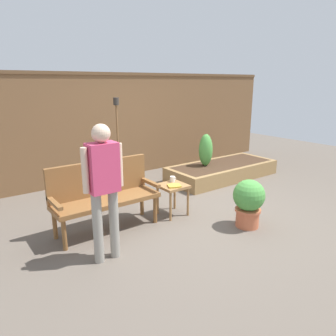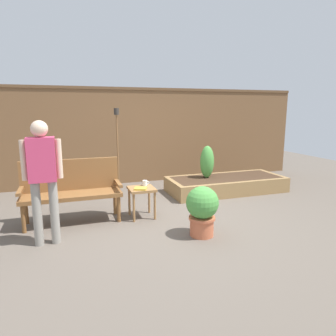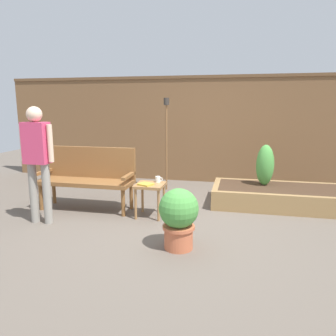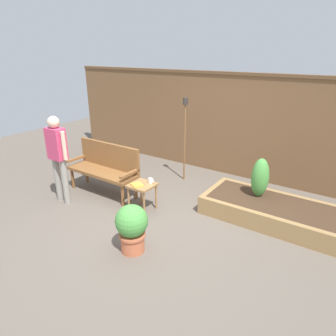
{
  "view_description": "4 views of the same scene",
  "coord_description": "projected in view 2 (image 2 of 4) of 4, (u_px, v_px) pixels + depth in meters",
  "views": [
    {
      "loc": [
        -3.15,
        -3.39,
        1.98
      ],
      "look_at": [
        -0.1,
        0.74,
        0.58
      ],
      "focal_mm": 33.96,
      "sensor_mm": 36.0,
      "label": 1
    },
    {
      "loc": [
        -1.49,
        -4.28,
        1.7
      ],
      "look_at": [
        0.29,
        0.94,
        0.62
      ],
      "focal_mm": 32.61,
      "sensor_mm": 36.0,
      "label": 2
    },
    {
      "loc": [
        0.82,
        -4.08,
        1.57
      ],
      "look_at": [
        -0.24,
        0.69,
        0.63
      ],
      "focal_mm": 34.66,
      "sensor_mm": 36.0,
      "label": 3
    },
    {
      "loc": [
        2.52,
        -3.3,
        2.56
      ],
      "look_at": [
        0.02,
        0.37,
        0.81
      ],
      "focal_mm": 32.13,
      "sensor_mm": 36.0,
      "label": 4
    }
  ],
  "objects": [
    {
      "name": "fence_back",
      "position": [
        133.0,
        135.0,
        6.98
      ],
      "size": [
        8.4,
        0.14,
        2.16
      ],
      "color": "brown",
      "rests_on": "ground_plane"
    },
    {
      "name": "garden_bench",
      "position": [
        71.0,
        186.0,
        4.6
      ],
      "size": [
        1.44,
        0.48,
        0.94
      ],
      "color": "brown",
      "rests_on": "ground_plane"
    },
    {
      "name": "side_table",
      "position": [
        142.0,
        193.0,
        4.77
      ],
      "size": [
        0.4,
        0.4,
        0.48
      ],
      "color": "#9E7042",
      "rests_on": "ground_plane"
    },
    {
      "name": "potted_boxwood",
      "position": [
        202.0,
        208.0,
        4.08
      ],
      "size": [
        0.44,
        0.44,
        0.68
      ],
      "color": "#C66642",
      "rests_on": "ground_plane"
    },
    {
      "name": "raised_planter_bed",
      "position": [
        226.0,
        184.0,
        6.33
      ],
      "size": [
        2.4,
        1.0,
        0.3
      ],
      "color": "#997547",
      "rests_on": "ground_plane"
    },
    {
      "name": "ground_plane",
      "position": [
        170.0,
        219.0,
        4.77
      ],
      "size": [
        14.0,
        14.0,
        0.0
      ],
      "primitive_type": "plane",
      "color": "#60564C"
    },
    {
      "name": "tiki_torch",
      "position": [
        117.0,
        136.0,
        6.01
      ],
      "size": [
        0.1,
        0.1,
        1.71
      ],
      "color": "brown",
      "rests_on": "ground_plane"
    },
    {
      "name": "person_by_bench",
      "position": [
        43.0,
        172.0,
        3.71
      ],
      "size": [
        0.47,
        0.2,
        1.56
      ],
      "color": "gray",
      "rests_on": "ground_plane"
    },
    {
      "name": "book_on_table",
      "position": [
        140.0,
        189.0,
        4.66
      ],
      "size": [
        0.23,
        0.22,
        0.02
      ],
      "primitive_type": "cube",
      "rotation": [
        0.0,
        0.0,
        -0.41
      ],
      "color": "gold",
      "rests_on": "side_table"
    },
    {
      "name": "shrub_near_bench",
      "position": [
        207.0,
        162.0,
        6.21
      ],
      "size": [
        0.28,
        0.28,
        0.66
      ],
      "color": "brown",
      "rests_on": "raised_planter_bed"
    },
    {
      "name": "cup_on_table",
      "position": [
        145.0,
        183.0,
        4.89
      ],
      "size": [
        0.11,
        0.07,
        0.09
      ],
      "color": "white",
      "rests_on": "side_table"
    }
  ]
}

